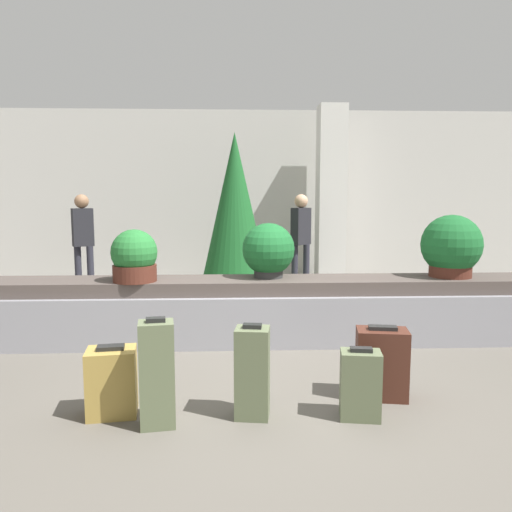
{
  "coord_description": "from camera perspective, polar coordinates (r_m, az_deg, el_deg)",
  "views": [
    {
      "loc": [
        -0.23,
        -4.06,
        1.62
      ],
      "look_at": [
        0.0,
        1.35,
        0.95
      ],
      "focal_mm": 35.0,
      "sensor_mm": 36.0,
      "label": 1
    }
  ],
  "objects": [
    {
      "name": "suitcase_2",
      "position": [
        3.8,
        11.83,
        -14.18
      ],
      "size": [
        0.31,
        0.24,
        0.53
      ],
      "rotation": [
        0.0,
        0.0,
        -0.15
      ],
      "color": "#5B6647",
      "rests_on": "ground_plane"
    },
    {
      "name": "suitcase_4",
      "position": [
        3.63,
        -11.24,
        -13.07
      ],
      "size": [
        0.27,
        0.24,
        0.78
      ],
      "rotation": [
        0.0,
        0.0,
        0.15
      ],
      "color": "#5B6647",
      "rests_on": "ground_plane"
    },
    {
      "name": "decorated_tree",
      "position": [
        7.79,
        -2.43,
        5.24
      ],
      "size": [
        1.09,
        1.09,
        2.57
      ],
      "color": "#4C331E",
      "rests_on": "ground_plane"
    },
    {
      "name": "potted_plant_2",
      "position": [
        5.99,
        21.42,
        0.93
      ],
      "size": [
        0.67,
        0.67,
        0.7
      ],
      "color": "#4C2319",
      "rests_on": "carousel"
    },
    {
      "name": "ground_plane",
      "position": [
        4.37,
        0.79,
        -14.65
      ],
      "size": [
        18.0,
        18.0,
        0.0
      ],
      "primitive_type": "plane",
      "color": "#59544C"
    },
    {
      "name": "suitcase_1",
      "position": [
        3.71,
        -0.42,
        -13.14
      ],
      "size": [
        0.27,
        0.25,
        0.69
      ],
      "rotation": [
        0.0,
        0.0,
        -0.14
      ],
      "color": "#5B6647",
      "rests_on": "ground_plane"
    },
    {
      "name": "pillar",
      "position": [
        9.22,
        8.55,
        6.87
      ],
      "size": [
        0.49,
        0.49,
        3.2
      ],
      "color": "silver",
      "rests_on": "ground_plane"
    },
    {
      "name": "traveler_1",
      "position": [
        8.45,
        5.14,
        2.57
      ],
      "size": [
        0.36,
        0.34,
        1.62
      ],
      "rotation": [
        0.0,
        0.0,
        0.69
      ],
      "color": "#282833",
      "rests_on": "ground_plane"
    },
    {
      "name": "carousel",
      "position": [
        5.57,
        0.0,
        -6.28
      ],
      "size": [
        6.87,
        0.77,
        0.7
      ],
      "color": "gray",
      "rests_on": "ground_plane"
    },
    {
      "name": "suitcase_3",
      "position": [
        3.92,
        -16.14,
        -13.63
      ],
      "size": [
        0.39,
        0.32,
        0.53
      ],
      "rotation": [
        0.0,
        0.0,
        0.13
      ],
      "color": "#A3843D",
      "rests_on": "ground_plane"
    },
    {
      "name": "back_wall",
      "position": [
        9.66,
        -1.1,
        6.95
      ],
      "size": [
        18.0,
        0.06,
        3.2
      ],
      "color": "beige",
      "rests_on": "ground_plane"
    },
    {
      "name": "suitcase_0",
      "position": [
        4.18,
        14.16,
        -11.8
      ],
      "size": [
        0.43,
        0.31,
        0.59
      ],
      "rotation": [
        0.0,
        0.0,
        -0.16
      ],
      "color": "#472319",
      "rests_on": "ground_plane"
    },
    {
      "name": "potted_plant_1",
      "position": [
        5.54,
        1.44,
        0.6
      ],
      "size": [
        0.58,
        0.58,
        0.61
      ],
      "color": "#2D2D2D",
      "rests_on": "carousel"
    },
    {
      "name": "traveler_0",
      "position": [
        8.61,
        -19.17,
        2.29
      ],
      "size": [
        0.37,
        0.31,
        1.62
      ],
      "rotation": [
        0.0,
        0.0,
        0.49
      ],
      "color": "#282833",
      "rests_on": "ground_plane"
    },
    {
      "name": "potted_plant_0",
      "position": [
        5.44,
        -13.73,
        -0.15
      ],
      "size": [
        0.49,
        0.49,
        0.56
      ],
      "color": "#4C2319",
      "rests_on": "carousel"
    }
  ]
}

